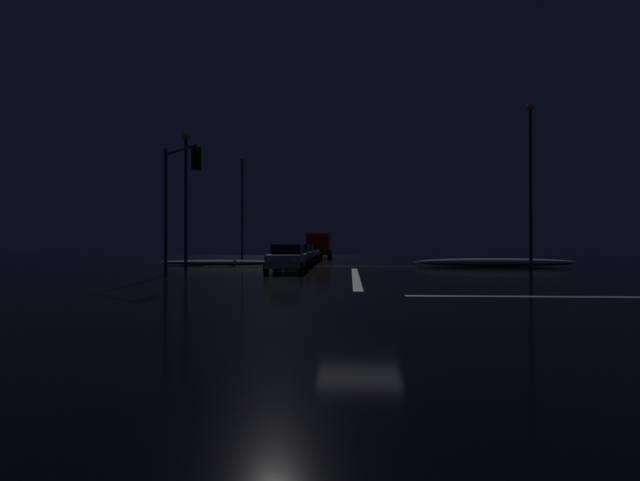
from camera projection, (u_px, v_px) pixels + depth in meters
The scene contains 15 objects.
ground at pixel (359, 297), 15.14m from camera, with size 120.00×120.00×0.10m, color black.
stop_line_north at pixel (356, 276), 24.36m from camera, with size 0.35×15.91×0.01m.
centre_line_ns at pixel (354, 266), 35.94m from camera, with size 22.00×0.15×0.01m.
snow_bank_left_curb at pixel (222, 262), 38.16m from camera, with size 9.78×1.50×0.39m.
snow_bank_right_curb at pixel (495, 262), 35.59m from camera, with size 11.51×1.50×0.59m.
sedan_silver at pixel (287, 258), 27.43m from camera, with size 2.02×4.33×1.57m.
sedan_green at pixel (296, 256), 33.61m from camera, with size 2.02×4.33×1.57m.
sedan_gray at pixel (302, 254), 38.94m from camera, with size 2.02×4.33×1.57m.
sedan_white at pixel (308, 253), 45.40m from camera, with size 2.02×4.33×1.57m.
sedan_orange at pixel (312, 252), 51.41m from camera, with size 2.02×4.33×1.57m.
box_truck at pixel (320, 244), 58.23m from camera, with size 2.68×8.28×3.08m.
traffic_signal_nw at pixel (178, 187), 24.36m from camera, with size 2.61×2.61×6.44m.
streetlamp_left_near at pixel (186, 190), 30.62m from camera, with size 0.44×0.44×8.44m.
streetlamp_right_near at pixel (531, 175), 29.38m from camera, with size 0.44×0.44×9.90m.
streetlamp_left_far at pixel (242, 202), 46.60m from camera, with size 0.44×0.44×9.71m.
Camera 1 is at (-0.27, -15.20, 1.53)m, focal length 28.06 mm.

